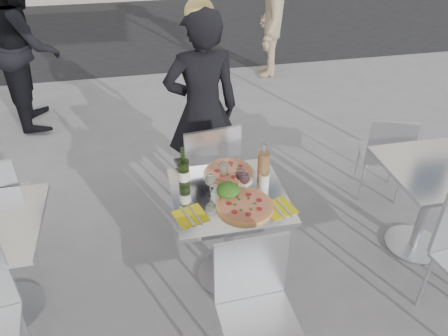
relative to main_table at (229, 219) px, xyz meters
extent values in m
plane|color=slate|center=(0.00, 0.00, -0.54)|extent=(80.00, 80.00, 0.00)
cube|color=black|center=(0.00, 6.50, -0.54)|extent=(24.00, 5.00, 0.00)
cylinder|color=#B7BABF|center=(0.00, 0.00, -0.53)|extent=(0.44, 0.44, 0.02)
cylinder|color=#B7BABF|center=(0.00, 0.00, -0.17)|extent=(0.07, 0.07, 0.72)
cube|color=silver|center=(0.00, 0.00, 0.20)|extent=(0.72, 0.72, 0.03)
cylinder|color=#B7BABF|center=(-1.50, 0.00, -0.53)|extent=(0.44, 0.44, 0.02)
cylinder|color=#B7BABF|center=(1.50, 0.00, -0.53)|extent=(0.44, 0.44, 0.02)
cylinder|color=#B7BABF|center=(1.50, 0.00, -0.17)|extent=(0.07, 0.07, 0.72)
cube|color=silver|center=(1.50, 0.00, 0.20)|extent=(0.72, 0.72, 0.03)
cylinder|color=silver|center=(0.12, 0.93, -0.31)|extent=(0.02, 0.02, 0.46)
cylinder|color=silver|center=(-0.24, 0.88, -0.31)|extent=(0.02, 0.02, 0.46)
cylinder|color=silver|center=(0.17, 0.56, -0.31)|extent=(0.02, 0.02, 0.46)
cylinder|color=silver|center=(-0.19, 0.51, -0.31)|extent=(0.02, 0.02, 0.46)
cube|color=silver|center=(-0.03, 0.72, -0.07)|extent=(0.48, 0.48, 0.03)
cube|color=silver|center=(-0.01, 0.51, 0.17)|extent=(0.43, 0.08, 0.46)
cylinder|color=silver|center=(-0.18, -0.62, -0.32)|extent=(0.02, 0.02, 0.44)
cylinder|color=silver|center=(0.17, -0.60, -0.32)|extent=(0.02, 0.02, 0.44)
cube|color=silver|center=(0.00, -0.79, -0.09)|extent=(0.42, 0.42, 0.02)
cube|color=silver|center=(0.00, -0.58, 0.14)|extent=(0.41, 0.04, 0.44)
cylinder|color=silver|center=(-1.42, 0.78, -0.31)|extent=(0.02, 0.02, 0.46)
cylinder|color=silver|center=(-1.37, 0.42, -0.31)|extent=(0.02, 0.02, 0.46)
cylinder|color=silver|center=(-1.30, -0.38, -0.33)|extent=(0.02, 0.02, 0.43)
cylinder|color=silver|center=(1.74, 0.82, -0.34)|extent=(0.02, 0.02, 0.40)
cylinder|color=silver|center=(1.44, 0.93, -0.34)|extent=(0.02, 0.02, 0.40)
cylinder|color=silver|center=(1.64, 0.52, -0.34)|extent=(0.02, 0.02, 0.40)
cylinder|color=silver|center=(1.34, 0.63, -0.34)|extent=(0.02, 0.02, 0.40)
cube|color=silver|center=(1.54, 0.73, -0.13)|extent=(0.47, 0.47, 0.02)
cube|color=silver|center=(1.48, 0.55, 0.08)|extent=(0.36, 0.14, 0.40)
cylinder|color=silver|center=(1.20, -0.53, -0.31)|extent=(0.02, 0.02, 0.46)
imported|color=black|center=(0.00, 1.02, 0.30)|extent=(0.63, 0.44, 1.68)
imported|color=black|center=(-1.65, 2.85, 0.36)|extent=(0.79, 0.96, 1.80)
imported|color=#998563|center=(1.35, 3.68, 0.29)|extent=(0.86, 1.19, 1.66)
cylinder|color=#E9A65B|center=(0.07, -0.15, 0.22)|extent=(0.35, 0.35, 0.02)
cylinder|color=tan|center=(0.07, -0.15, 0.23)|extent=(0.31, 0.31, 0.00)
cylinder|color=white|center=(0.05, 0.21, 0.22)|extent=(0.35, 0.35, 0.01)
cylinder|color=#E9A65B|center=(0.05, 0.22, 0.23)|extent=(0.31, 0.31, 0.02)
cylinder|color=tan|center=(0.05, 0.21, 0.24)|extent=(0.28, 0.28, 0.00)
cylinder|color=white|center=(-0.01, -0.02, 0.22)|extent=(0.22, 0.22, 0.01)
ellipsoid|color=#205A16|center=(-0.01, -0.02, 0.26)|extent=(0.15, 0.15, 0.08)
sphere|color=#B21914|center=(0.03, 0.00, 0.27)|extent=(0.03, 0.03, 0.03)
cylinder|color=#2F491B|center=(-0.27, 0.14, 0.31)|extent=(0.07, 0.07, 0.20)
cone|color=#2F491B|center=(-0.27, 0.14, 0.41)|extent=(0.07, 0.07, 0.03)
cylinder|color=#2F491B|center=(-0.27, 0.14, 0.46)|extent=(0.03, 0.03, 0.10)
cylinder|color=silver|center=(-0.27, 0.14, 0.30)|extent=(0.07, 0.08, 0.07)
cylinder|color=tan|center=(0.25, 0.09, 0.32)|extent=(0.08, 0.08, 0.22)
cylinder|color=white|center=(0.25, 0.09, 0.46)|extent=(0.03, 0.03, 0.08)
cylinder|color=white|center=(0.24, 0.04, 0.26)|extent=(0.06, 0.06, 0.09)
cylinder|color=silver|center=(0.24, 0.04, 0.31)|extent=(0.06, 0.06, 0.02)
cylinder|color=white|center=(-0.12, 0.02, 0.21)|extent=(0.06, 0.06, 0.00)
cylinder|color=white|center=(-0.12, 0.02, 0.26)|extent=(0.01, 0.01, 0.09)
ellipsoid|color=white|center=(-0.12, 0.02, 0.33)|extent=(0.07, 0.07, 0.08)
ellipsoid|color=beige|center=(-0.12, 0.02, 0.32)|extent=(0.05, 0.05, 0.05)
cylinder|color=white|center=(-0.01, 0.14, 0.21)|extent=(0.06, 0.06, 0.00)
cylinder|color=white|center=(-0.01, 0.14, 0.26)|extent=(0.01, 0.01, 0.09)
ellipsoid|color=white|center=(-0.01, 0.14, 0.33)|extent=(0.07, 0.07, 0.08)
ellipsoid|color=beige|center=(-0.01, 0.14, 0.32)|extent=(0.05, 0.05, 0.05)
cylinder|color=white|center=(0.10, -0.01, 0.21)|extent=(0.06, 0.06, 0.00)
cylinder|color=white|center=(0.10, -0.01, 0.26)|extent=(0.01, 0.01, 0.09)
ellipsoid|color=white|center=(0.10, -0.01, 0.33)|extent=(0.07, 0.07, 0.08)
ellipsoid|color=#410913|center=(0.10, -0.01, 0.32)|extent=(0.05, 0.05, 0.05)
cylinder|color=white|center=(0.08, 0.04, 0.21)|extent=(0.06, 0.06, 0.00)
cylinder|color=white|center=(0.08, 0.04, 0.26)|extent=(0.01, 0.01, 0.09)
ellipsoid|color=white|center=(0.08, 0.04, 0.33)|extent=(0.07, 0.07, 0.08)
ellipsoid|color=#410913|center=(0.08, 0.04, 0.32)|extent=(0.05, 0.05, 0.05)
cube|color=yellow|center=(-0.27, -0.17, 0.21)|extent=(0.22, 0.22, 0.00)
cube|color=#B7BABF|center=(-0.29, -0.17, 0.22)|extent=(0.07, 0.20, 0.00)
cube|color=#B7BABF|center=(-0.24, -0.17, 0.22)|extent=(0.06, 0.18, 0.00)
cube|color=yellow|center=(0.27, -0.20, 0.21)|extent=(0.22, 0.22, 0.00)
cube|color=#B7BABF|center=(0.25, -0.20, 0.22)|extent=(0.07, 0.20, 0.00)
cube|color=#B7BABF|center=(0.30, -0.20, 0.22)|extent=(0.06, 0.18, 0.00)
camera|label=1|loc=(-0.48, -2.16, 1.91)|focal=35.00mm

